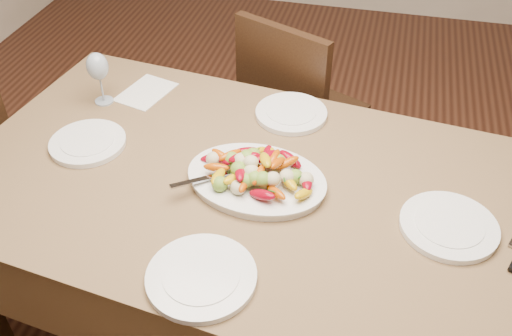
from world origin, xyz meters
The scene contains 11 objects.
dining_table centered at (-0.19, -0.02, 0.38)m, with size 1.84×1.04×0.76m, color brown.
chair_far centered at (-0.17, 0.80, 0.47)m, with size 0.42×0.42×0.95m, color black, non-canonical shape.
serving_platter centered at (-0.19, -0.02, 0.77)m, with size 0.41×0.30×0.02m, color white.
roasted_vegetables centered at (-0.19, -0.02, 0.83)m, with size 0.34×0.23×0.09m, color maroon, non-canonical shape.
serving_spoon centered at (-0.26, -0.05, 0.81)m, with size 0.28×0.06×0.03m, color #9EA0A8, non-canonical shape.
plate_left centered at (-0.76, 0.03, 0.77)m, with size 0.24×0.24×0.02m, color white.
plate_right centered at (0.37, -0.08, 0.77)m, with size 0.27×0.27×0.02m, color white.
plate_far centered at (-0.16, 0.35, 0.77)m, with size 0.25×0.25×0.02m, color white.
plate_near centered at (-0.23, -0.41, 0.77)m, with size 0.28×0.28×0.02m, color white.
wine_glass centered at (-0.82, 0.28, 0.86)m, with size 0.08×0.08×0.20m, color #8C99A5, non-canonical shape.
menu_card centered at (-0.70, 0.37, 0.76)m, with size 0.15×0.21×0.00m, color silver.
Camera 1 is at (0.12, -1.26, 1.88)m, focal length 40.00 mm.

